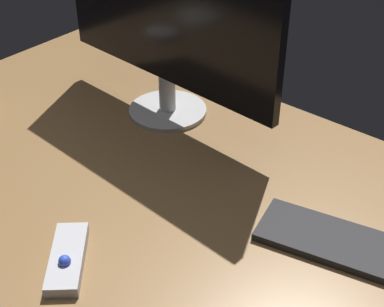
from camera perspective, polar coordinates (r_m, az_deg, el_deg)
name	(u,v)px	position (r cm, az deg, el deg)	size (l,w,h in cm)	color
desk	(155,180)	(116.85, -3.71, -2.63)	(140.00, 84.00, 2.00)	olive
monitor	(165,4)	(125.25, -2.75, 14.74)	(61.98, 18.57, 48.96)	#BDBDBD
keyboard	(360,250)	(103.07, 16.45, -9.23)	(35.49, 11.16, 1.48)	black
media_remote	(67,259)	(99.19, -12.40, -10.25)	(14.51, 15.22, 3.50)	#B7B7BC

